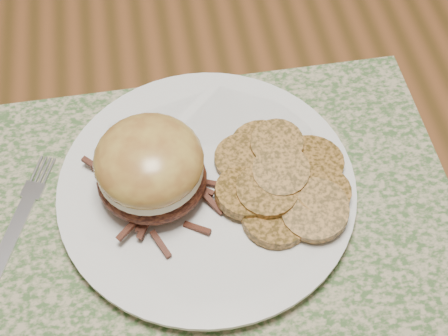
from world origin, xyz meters
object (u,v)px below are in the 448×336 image
Objects in this scene: fork at (16,228)px; dining_table at (339,201)px; pork_sandwich at (150,168)px; dinner_plate at (207,188)px.

dining_table is at bearing 26.69° from fork.
dinner_plate is at bearing 15.30° from pork_sandwich.
pork_sandwich is 0.78× the size of fork.
dining_table is 0.24m from pork_sandwich.
pork_sandwich is at bearing 178.11° from dinner_plate.
dinner_plate reaches higher than dining_table.
dining_table is at bearing 21.89° from pork_sandwich.
pork_sandwich is (-0.20, -0.02, 0.14)m from dining_table.
dinner_plate is 1.67× the size of fork.
fork is (-0.13, -0.01, -0.05)m from pork_sandwich.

